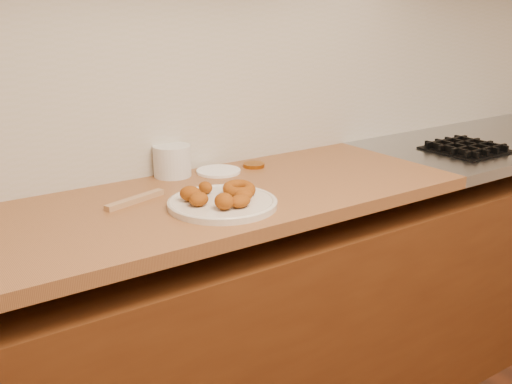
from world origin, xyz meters
TOP-DOWN VIEW (x-y plane):
  - wall_back at (0.00, 2.00)m, footprint 4.00×0.02m
  - base_cabinet at (0.00, 1.69)m, footprint 3.60×0.60m
  - butcher_block at (-0.65, 1.69)m, footprint 2.30×0.62m
  - stovetop at (1.15, 1.69)m, footprint 1.30×0.62m
  - backsplash at (0.00, 1.99)m, footprint 3.60×0.02m
  - donut_plate at (-0.32, 1.58)m, footprint 0.31×0.31m
  - ring_donut at (-0.25, 1.60)m, footprint 0.10×0.11m
  - fried_dough_chunks at (-0.34, 1.57)m, footprint 0.19×0.22m
  - plastic_tub at (-0.29, 1.94)m, footprint 0.14×0.14m
  - tub_lid at (-0.14, 1.89)m, footprint 0.16×0.16m
  - brass_jar_lid at (-0.00, 1.88)m, footprint 0.09×0.09m
  - wooden_utensil at (-0.50, 1.75)m, footprint 0.20×0.08m

SIDE VIEW (x-z plane):
  - base_cabinet at x=0.00m, z-range 0.00..0.77m
  - butcher_block at x=-0.65m, z-range 0.86..0.90m
  - stovetop at x=1.15m, z-range 0.86..0.90m
  - tub_lid at x=-0.14m, z-range 0.90..0.91m
  - brass_jar_lid at x=0.00m, z-range 0.90..0.91m
  - wooden_utensil at x=-0.50m, z-range 0.90..0.92m
  - donut_plate at x=-0.32m, z-range 0.90..0.92m
  - ring_donut at x=-0.25m, z-range 0.91..0.96m
  - fried_dough_chunks at x=-0.34m, z-range 0.91..0.96m
  - plastic_tub at x=-0.29m, z-range 0.90..1.00m
  - backsplash at x=0.00m, z-range 0.90..1.50m
  - wall_back at x=0.00m, z-range 0.00..2.70m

